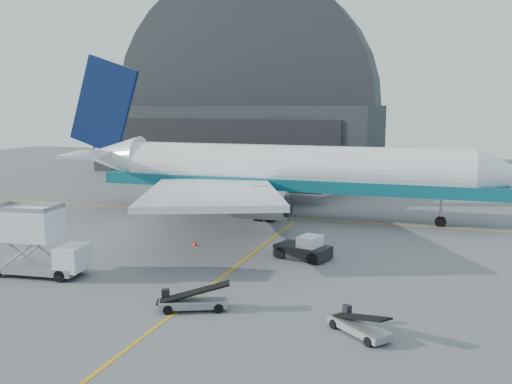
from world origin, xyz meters
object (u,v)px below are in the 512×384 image
(airliner, at_px, (273,170))
(pushback_tug, at_px, (304,250))
(belt_loader_b, at_px, (359,326))
(belt_loader_a, at_px, (193,301))
(catering_truck, at_px, (35,242))

(airliner, distance_m, pushback_tug, 18.38)
(pushback_tug, distance_m, belt_loader_b, 15.36)
(pushback_tug, bearing_deg, airliner, 130.97)
(pushback_tug, bearing_deg, belt_loader_b, -49.13)
(airliner, distance_m, belt_loader_a, 30.18)
(pushback_tug, xyz_separation_m, belt_loader_a, (-3.64, -13.38, -0.23))
(catering_truck, xyz_separation_m, belt_loader_a, (13.71, -2.87, -1.93))
(pushback_tug, xyz_separation_m, belt_loader_b, (6.43, -13.94, -0.26))
(catering_truck, xyz_separation_m, pushback_tug, (17.34, 10.51, -1.70))
(belt_loader_b, bearing_deg, pushback_tug, 154.64)
(airliner, xyz_separation_m, belt_loader_b, (13.93, -30.15, -4.63))
(belt_loader_a, bearing_deg, belt_loader_b, -27.03)
(belt_loader_b, bearing_deg, belt_loader_a, -143.32)
(catering_truck, relative_size, belt_loader_a, 1.65)
(pushback_tug, height_order, belt_loader_a, pushback_tug)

